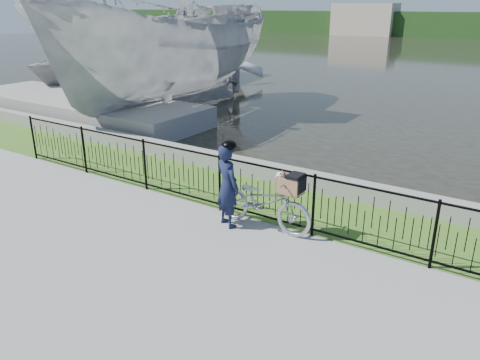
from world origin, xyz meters
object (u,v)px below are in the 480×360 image
Objects in this scene: bicycle_rig at (263,201)px; cyclist at (227,184)px; dock at (81,107)px; boat_near at (169,53)px; boat_far at (145,60)px.

cyclist reaches higher than bicycle_rig.
boat_near reaches higher than dock.
boat_near reaches higher than boat_far.
boat_near is 0.87× the size of boat_far.
cyclist is at bearing -155.24° from bicycle_rig.
bicycle_rig is (10.11, -4.10, 0.17)m from dock.
cyclist is 0.14× the size of boat_near.
boat_near is at bearing 36.64° from dock.
cyclist is 16.54m from boat_far.
boat_far is at bearing 139.16° from cyclist.
dock is 10.48m from cyclist.
boat_near is (-6.89, 6.33, 1.42)m from cyclist.
dock is 6.16× the size of cyclist.
dock is 0.89× the size of boat_near.
boat_near is at bearing 141.03° from bicycle_rig.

